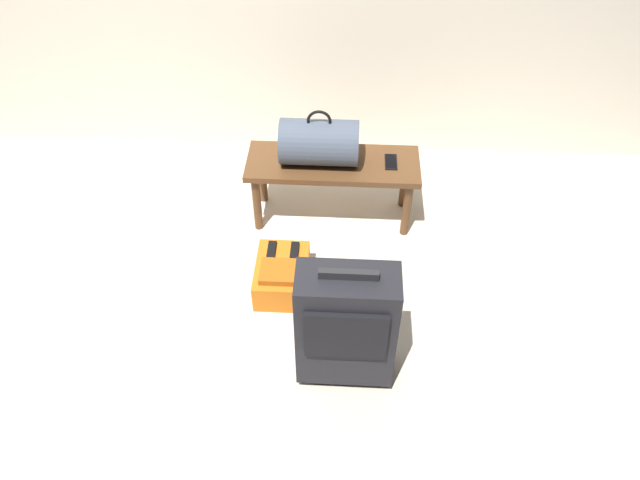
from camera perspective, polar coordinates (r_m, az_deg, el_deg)
ground_plane at (r=3.30m, az=-10.03°, el=-6.91°), size 6.60×6.60×0.00m
bench at (r=3.56m, az=1.21°, el=6.54°), size 1.00×0.36×0.42m
duffel_bag_slate at (r=3.44m, az=-0.08°, el=9.17°), size 0.44×0.26×0.34m
cell_phone at (r=3.53m, az=6.68°, el=7.30°), size 0.07×0.14×0.01m
suitcase_upright_charcoal at (r=2.74m, az=2.46°, el=-8.01°), size 0.45×0.24×0.73m
backpack_orange at (r=3.32m, az=-3.60°, el=-3.29°), size 0.28×0.38×0.21m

